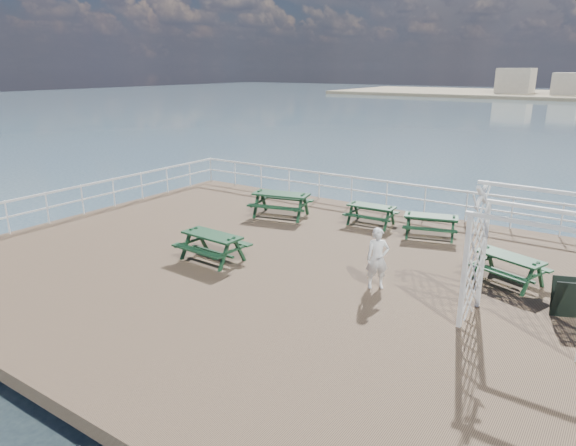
# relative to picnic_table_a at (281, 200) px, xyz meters

# --- Properties ---
(ground) EXTENTS (18.00, 14.00, 0.30)m
(ground) POSITION_rel_picnic_table_a_xyz_m (2.74, -3.82, -0.77)
(ground) COLOR brown
(ground) RESTS_ON ground
(railing) EXTENTS (17.77, 13.76, 1.10)m
(railing) POSITION_rel_picnic_table_a_xyz_m (2.67, -1.25, 0.26)
(railing) COLOR silver
(railing) RESTS_ON ground
(picnic_table_a) EXTENTS (2.29, 2.01, 0.96)m
(picnic_table_a) POSITION_rel_picnic_table_a_xyz_m (0.00, 0.00, 0.00)
(picnic_table_a) COLOR #143721
(picnic_table_a) RESTS_ON ground
(picnic_table_b) EXTENTS (1.93, 1.71, 0.79)m
(picnic_table_b) POSITION_rel_picnic_table_a_xyz_m (5.23, 0.72, -0.11)
(picnic_table_b) COLOR #143721
(picnic_table_b) RESTS_ON ground
(picnic_table_c) EXTENTS (1.64, 1.35, 0.77)m
(picnic_table_c) POSITION_rel_picnic_table_a_xyz_m (3.12, 0.86, -0.12)
(picnic_table_c) COLOR #143721
(picnic_table_c) RESTS_ON ground
(picnic_table_d) EXTENTS (1.83, 1.51, 0.86)m
(picnic_table_d) POSITION_rel_picnic_table_a_xyz_m (0.91, -4.65, -0.07)
(picnic_table_d) COLOR #143721
(picnic_table_d) RESTS_ON ground
(picnic_table_e) EXTENTS (1.97, 1.78, 0.79)m
(picnic_table_e) POSITION_rel_picnic_table_a_xyz_m (8.04, -1.69, -0.11)
(picnic_table_e) COLOR #143721
(picnic_table_e) RESTS_ON ground
(trellis_arbor) EXTENTS (2.46, 1.40, 2.98)m
(trellis_arbor) POSITION_rel_picnic_table_a_xyz_m (8.86, -4.13, 0.71)
(trellis_arbor) COLOR silver
(trellis_arbor) RESTS_ON ground
(sandwich_board) EXTENTS (0.64, 0.56, 0.88)m
(sandwich_board) POSITION_rel_picnic_table_a_xyz_m (9.46, -2.97, -0.19)
(sandwich_board) COLOR black
(sandwich_board) RESTS_ON ground
(person) EXTENTS (0.66, 0.61, 1.50)m
(person) POSITION_rel_picnic_table_a_xyz_m (5.47, -3.82, 0.14)
(person) COLOR white
(person) RESTS_ON ground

